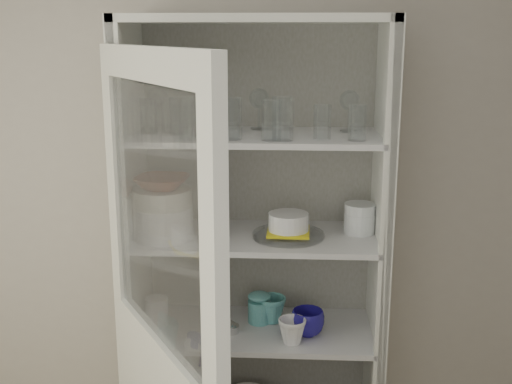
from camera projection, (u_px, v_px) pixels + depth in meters
The scene contains 30 objects.
wall_back at pixel (213, 208), 2.76m from camera, with size 3.60×0.02×2.60m, color #B6ADA2.
pantry_cabinet at pixel (257, 302), 2.68m from camera, with size 1.00×0.45×2.10m.
tumbler_0 at pixel (190, 119), 2.29m from camera, with size 0.08×0.08×0.15m, color silver.
tumbler_1 at pixel (204, 117), 2.32m from camera, with size 0.08×0.08×0.15m, color silver.
tumbler_2 at pixel (231, 119), 2.30m from camera, with size 0.08×0.08×0.15m, color silver.
tumbler_3 at pixel (271, 120), 2.28m from camera, with size 0.07×0.07×0.14m, color silver.
tumbler_4 at pixel (283, 119), 2.28m from camera, with size 0.08×0.08×0.16m, color silver.
tumbler_5 at pixel (357, 123), 2.28m from camera, with size 0.06×0.06×0.13m, color silver.
tumbler_6 at pixel (322, 122), 2.29m from camera, with size 0.06×0.06×0.13m, color silver.
tumbler_7 at pixel (149, 116), 2.45m from camera, with size 0.07×0.07×0.13m, color silver.
tumbler_8 at pixel (170, 115), 2.47m from camera, with size 0.07×0.07×0.13m, color silver.
tumbler_9 at pixel (179, 116), 2.42m from camera, with size 0.07×0.07×0.14m, color silver.
goblet_0 at pixel (158, 106), 2.53m from camera, with size 0.08×0.08×0.19m, color silver, non-canonical shape.
goblet_1 at pixel (211, 107), 2.52m from camera, with size 0.08×0.08×0.18m, color silver, non-canonical shape.
goblet_2 at pixel (259, 107), 2.53m from camera, with size 0.08×0.08×0.18m, color silver, non-canonical shape.
goblet_3 at pixel (349, 109), 2.47m from camera, with size 0.08×0.08×0.18m, color silver, non-canonical shape.
plate_stack_front at pixel (163, 222), 2.48m from camera, with size 0.23×0.23×0.13m, color white.
plate_stack_back at pixel (161, 210), 2.69m from camera, with size 0.22×0.22×0.10m, color white.
cream_bowl at pixel (162, 198), 2.46m from camera, with size 0.23×0.23×0.07m, color silver.
terracotta_bowl at pixel (162, 182), 2.44m from camera, with size 0.20×0.20×0.05m, color maroon.
glass_platter at pixel (288, 235), 2.50m from camera, with size 0.28×0.28×0.02m, color silver.
yellow_trivet at pixel (288, 231), 2.50m from camera, with size 0.16×0.16×0.01m, color yellow.
white_ramekin at pixel (289, 222), 2.49m from camera, with size 0.16×0.16×0.07m, color white.
grey_bowl_stack at pixel (360, 218), 2.54m from camera, with size 0.12×0.12×0.12m, color silver.
mug_blue at pixel (308, 323), 2.55m from camera, with size 0.13×0.13×0.10m, color navy.
mug_teal at pixel (272, 309), 2.67m from camera, with size 0.12×0.12×0.11m, color teal.
mug_white at pixel (292, 331), 2.48m from camera, with size 0.11×0.11×0.10m, color white.
teal_jar at pixel (259, 309), 2.67m from camera, with size 0.10×0.10×0.11m.
measuring_cups at pixel (221, 327), 2.58m from camera, with size 0.10×0.10×0.04m, color silver.
white_canister at pixel (157, 311), 2.65m from camera, with size 0.10×0.10×0.11m, color white.
Camera 1 is at (0.34, -1.15, 2.04)m, focal length 45.00 mm.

